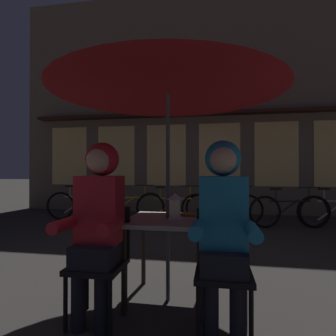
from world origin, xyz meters
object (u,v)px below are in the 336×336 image
at_px(patio_umbrella, 168,73).
at_px(chair_left, 101,256).
at_px(bicycle_third, 173,207).
at_px(person_left_hooded, 98,212).
at_px(lantern, 175,206).
at_px(cafe_table, 168,229).
at_px(person_right_hooded, 223,216).
at_px(bicycle_second, 128,206).
at_px(chair_right, 223,262).
at_px(bicycle_fifth, 290,211).
at_px(bicycle_nearest, 82,205).
at_px(bicycle_fourth, 223,208).
at_px(book, 191,215).

bearing_deg(patio_umbrella, chair_left, -142.45).
bearing_deg(patio_umbrella, bicycle_third, 98.00).
bearing_deg(person_left_hooded, lantern, 33.60).
relative_size(cafe_table, bicycle_third, 0.44).
height_order(cafe_table, chair_left, chair_left).
xyz_separation_m(patio_umbrella, person_right_hooded, (0.48, -0.43, -1.21)).
height_order(patio_umbrella, bicycle_second, patio_umbrella).
distance_m(lantern, chair_right, 0.63).
distance_m(person_right_hooded, bicycle_fifth, 4.18).
height_order(lantern, person_left_hooded, person_left_hooded).
xyz_separation_m(cafe_table, bicycle_third, (-0.51, 3.60, -0.29)).
relative_size(person_left_hooded, bicycle_third, 0.83).
bearing_deg(person_right_hooded, bicycle_third, 103.77).
bearing_deg(patio_umbrella, chair_right, -37.55).
height_order(cafe_table, person_left_hooded, person_left_hooded).
distance_m(cafe_table, bicycle_third, 3.65).
distance_m(chair_right, person_left_hooded, 1.03).
distance_m(person_left_hooded, bicycle_nearest, 4.67).
bearing_deg(bicycle_third, person_left_hooded, -89.63).
bearing_deg(person_left_hooded, bicycle_third, 90.37).
relative_size(person_left_hooded, bicycle_nearest, 0.84).
bearing_deg(patio_umbrella, bicycle_second, 113.19).
bearing_deg(bicycle_fourth, bicycle_fifth, -8.62).
height_order(cafe_table, person_right_hooded, person_right_hooded).
bearing_deg(bicycle_fourth, chair_left, -105.07).
height_order(chair_right, bicycle_third, chair_right).
bearing_deg(cafe_table, chair_left, -142.45).
height_order(bicycle_nearest, bicycle_second, same).
relative_size(cafe_table, person_left_hooded, 0.53).
bearing_deg(bicycle_fourth, person_right_hooded, -91.76).
relative_size(cafe_table, person_right_hooded, 0.53).
distance_m(lantern, book, 0.28).
xyz_separation_m(lantern, chair_right, (0.41, -0.31, -0.37)).
relative_size(patio_umbrella, bicycle_fourth, 1.37).
bearing_deg(cafe_table, book, 39.94).
height_order(chair_left, bicycle_fifth, chair_left).
distance_m(cafe_table, book, 0.28).
distance_m(chair_left, bicycle_third, 3.97).
relative_size(lantern, bicycle_nearest, 0.14).
bearing_deg(book, bicycle_third, 115.48).
bearing_deg(chair_right, book, 117.69).
distance_m(chair_right, bicycle_second, 4.49).
height_order(chair_left, person_left_hooded, person_left_hooded).
bearing_deg(bicycle_nearest, chair_right, -51.55).
height_order(lantern, chair_right, lantern).
height_order(lantern, person_right_hooded, person_right_hooded).
relative_size(chair_right, book, 4.35).
bearing_deg(bicycle_fifth, book, -117.66).
xyz_separation_m(person_left_hooded, bicycle_fourth, (1.09, 4.09, -0.50)).
bearing_deg(cafe_table, person_left_hooded, -138.43).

